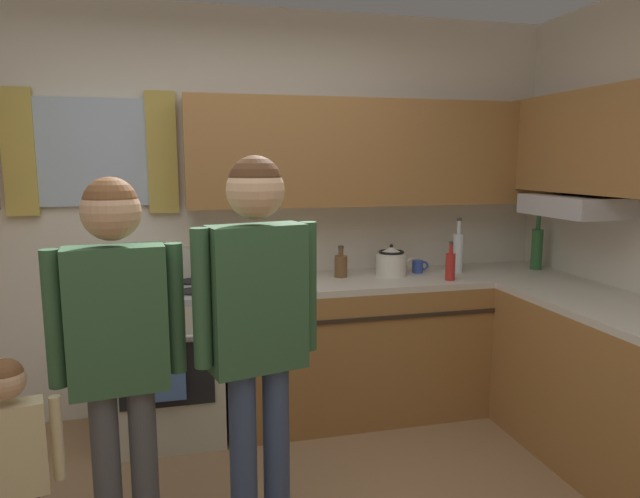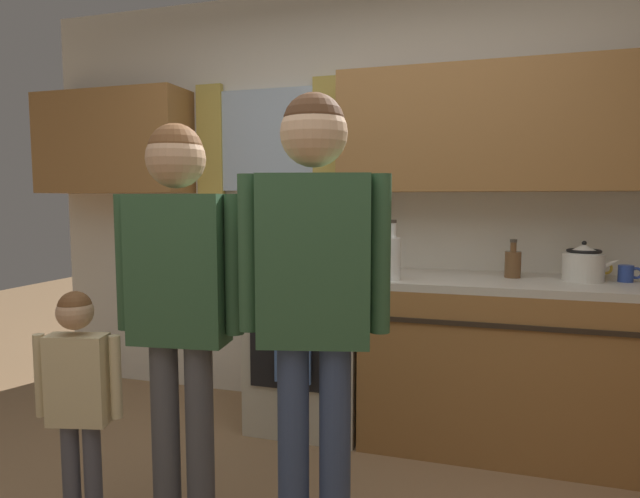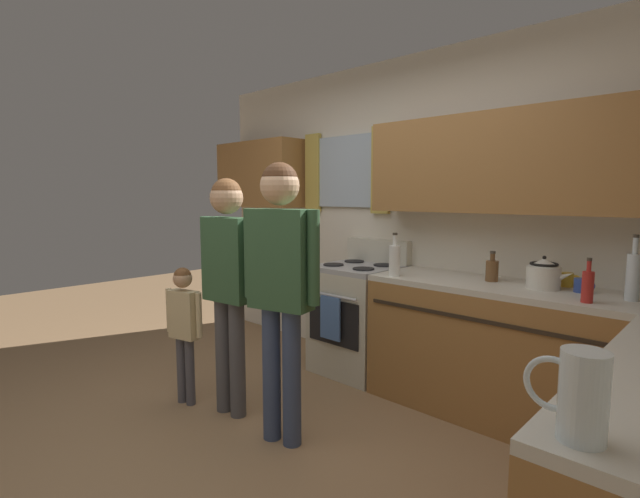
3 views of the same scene
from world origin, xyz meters
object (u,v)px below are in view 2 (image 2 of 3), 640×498
object	(u,v)px
adult_holding_child	(179,285)
stovetop_kettle	(584,263)
adult_in_plaid	(314,279)
stove_oven	(313,344)
mug_cobalt_blue	(627,274)
bottle_milk_white	(393,257)
mug_mustard_yellow	(597,269)
bottle_squat_brown	(513,263)
small_child	(78,389)

from	to	relation	value
adult_holding_child	stovetop_kettle	bearing A→B (deg)	38.44
stovetop_kettle	adult_in_plaid	size ratio (longest dim) A/B	0.16
stove_oven	mug_cobalt_blue	bearing A→B (deg)	2.50
bottle_milk_white	stovetop_kettle	world-z (taller)	bottle_milk_white
mug_mustard_yellow	adult_holding_child	xyz separation A→B (m)	(-1.67, -1.42, 0.06)
stove_oven	adult_holding_child	xyz separation A→B (m)	(-0.14, -1.21, 0.53)
stove_oven	adult_in_plaid	xyz separation A→B (m)	(0.39, -1.22, 0.58)
mug_mustard_yellow	adult_in_plaid	world-z (taller)	adult_in_plaid
bottle_squat_brown	bottle_milk_white	distance (m)	0.66
bottle_milk_white	mug_mustard_yellow	bearing A→B (deg)	22.35
stove_oven	adult_holding_child	distance (m)	1.33
mug_mustard_yellow	bottle_milk_white	bearing A→B (deg)	-157.65
mug_mustard_yellow	small_child	world-z (taller)	mug_mustard_yellow
small_child	mug_mustard_yellow	bearing A→B (deg)	37.39
stovetop_kettle	small_child	bearing A→B (deg)	-144.42
adult_in_plaid	small_child	distance (m)	0.99
stove_oven	stovetop_kettle	size ratio (longest dim) A/B	4.02
stove_oven	adult_in_plaid	size ratio (longest dim) A/B	0.66
stove_oven	mug_mustard_yellow	xyz separation A→B (m)	(1.53, 0.21, 0.48)
stove_oven	mug_cobalt_blue	world-z (taller)	stove_oven
stove_oven	bottle_squat_brown	world-z (taller)	bottle_squat_brown
mug_mustard_yellow	adult_holding_child	size ratio (longest dim) A/B	0.08
stove_oven	bottle_squat_brown	distance (m)	1.21
mug_mustard_yellow	adult_in_plaid	distance (m)	1.83
bottle_milk_white	adult_holding_child	bearing A→B (deg)	-122.73
bottle_milk_white	stovetop_kettle	xyz separation A→B (m)	(0.94, 0.26, -0.02)
stove_oven	adult_holding_child	size ratio (longest dim) A/B	0.69
bottle_squat_brown	mug_mustard_yellow	distance (m)	0.46
mug_cobalt_blue	stovetop_kettle	bearing A→B (deg)	-171.34
adult_in_plaid	small_child	bearing A→B (deg)	-171.95
mug_cobalt_blue	bottle_milk_white	bearing A→B (deg)	-165.81
bottle_squat_brown	small_child	xyz separation A→B (m)	(-1.59, -1.40, -0.36)
adult_in_plaid	mug_mustard_yellow	bearing A→B (deg)	51.22
bottle_squat_brown	mug_cobalt_blue	xyz separation A→B (m)	(0.54, 0.01, -0.03)
stove_oven	mug_cobalt_blue	distance (m)	1.71
bottle_squat_brown	stovetop_kettle	size ratio (longest dim) A/B	0.75
bottle_milk_white	mug_cobalt_blue	distance (m)	1.18
mug_mustard_yellow	bottle_squat_brown	bearing A→B (deg)	-161.72
adult_in_plaid	adult_holding_child	bearing A→B (deg)	179.28
mug_cobalt_blue	adult_in_plaid	xyz separation A→B (m)	(-1.25, -1.29, 0.11)
stovetop_kettle	mug_mustard_yellow	bearing A→B (deg)	60.49
stovetop_kettle	adult_in_plaid	bearing A→B (deg)	-129.86
bottle_squat_brown	adult_holding_child	xyz separation A→B (m)	(-1.24, -1.27, 0.02)
stove_oven	stovetop_kettle	distance (m)	1.53
bottle_milk_white	stovetop_kettle	bearing A→B (deg)	15.38
bottle_squat_brown	mug_mustard_yellow	bearing A→B (deg)	18.28
adult_holding_child	small_child	xyz separation A→B (m)	(-0.36, -0.13, -0.39)
stove_oven	mug_cobalt_blue	xyz separation A→B (m)	(1.64, 0.07, 0.48)
bottle_squat_brown	adult_holding_child	world-z (taller)	adult_holding_child
stove_oven	small_child	xyz separation A→B (m)	(-0.49, -1.34, 0.15)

